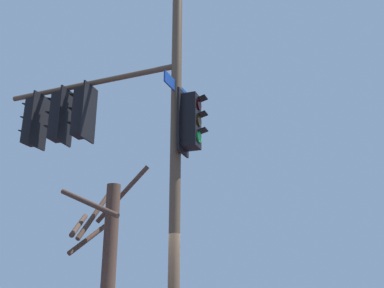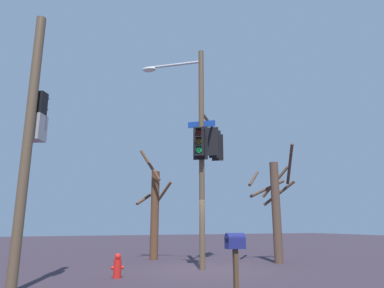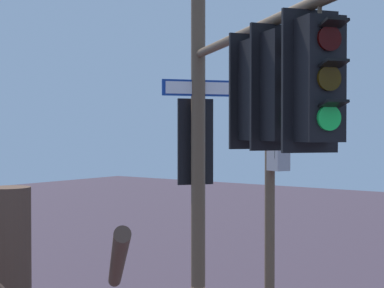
{
  "view_description": "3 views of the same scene",
  "coord_description": "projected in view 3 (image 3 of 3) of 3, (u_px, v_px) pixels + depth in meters",
  "views": [
    {
      "loc": [
        -7.92,
        1.84,
        1.37
      ],
      "look_at": [
        -0.58,
        -0.14,
        4.06
      ],
      "focal_mm": 41.23,
      "sensor_mm": 36.0,
      "label": 1
    },
    {
      "loc": [
        -5.29,
        -11.82,
        1.62
      ],
      "look_at": [
        -0.37,
        0.24,
        4.66
      ],
      "focal_mm": 32.03,
      "sensor_mm": 36.0,
      "label": 2
    },
    {
      "loc": [
        6.88,
        5.05,
        4.78
      ],
      "look_at": [
        0.12,
        0.05,
        4.62
      ],
      "focal_mm": 53.8,
      "sensor_mm": 36.0,
      "label": 3
    }
  ],
  "objects": [
    {
      "name": "main_signal_pole_assembly",
      "position": [
        235.0,
        112.0,
        7.37
      ],
      "size": [
        4.79,
        4.05,
        8.61
      ],
      "rotation": [
        0.0,
        0.0,
        0.93
      ],
      "color": "brown",
      "rests_on": "ground"
    },
    {
      "name": "secondary_pole_assembly",
      "position": [
        273.0,
        166.0,
        14.45
      ],
      "size": [
        0.57,
        0.77,
        7.42
      ],
      "rotation": [
        0.0,
        0.0,
        1.11
      ],
      "color": "brown",
      "rests_on": "ground"
    }
  ]
}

